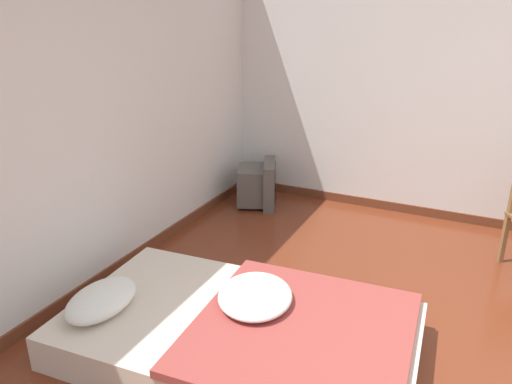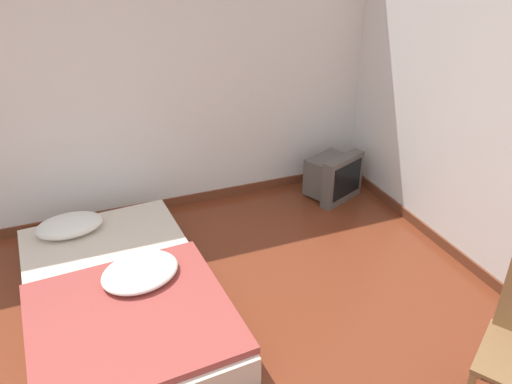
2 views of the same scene
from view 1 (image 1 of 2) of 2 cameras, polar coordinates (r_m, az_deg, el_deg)
name	(u,v)px [view 1 (image 1 of 2)]	position (r m, az deg, el deg)	size (l,w,h in m)	color
wall_back	(18,127)	(3.26, -25.57, 6.74)	(8.06, 0.08, 2.60)	silver
wall_right	(509,88)	(4.89, 26.97, 10.53)	(0.08, 7.52, 2.60)	silver
mattress_bed	(240,332)	(3.07, -1.85, -15.71)	(1.34, 2.13, 0.37)	beige
crt_tv	(259,184)	(5.15, 0.29, 0.90)	(0.57, 0.53, 0.46)	#56514C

